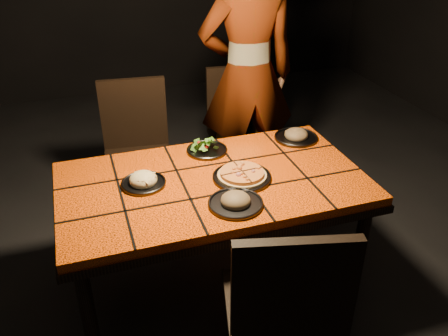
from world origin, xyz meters
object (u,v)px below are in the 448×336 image
object	(u,v)px
chair_far_left	(137,144)
diner	(248,76)
chair_near	(285,308)
plate_pizza	(242,176)
dining_table	(213,192)
plate_pasta	(143,181)
chair_far_right	(237,123)

from	to	relation	value
chair_far_left	diner	bearing A→B (deg)	9.31
chair_near	chair_far_left	bearing A→B (deg)	-65.21
diner	plate_pizza	size ratio (longest dim) A/B	6.12
dining_table	chair_near	size ratio (longest dim) A/B	1.58
chair_near	diner	size ratio (longest dim) A/B	0.54
chair_far_left	plate_pizza	world-z (taller)	chair_far_left
chair_far_left	plate_pasta	distance (m)	0.87
chair_far_left	diner	xyz separation A→B (m)	(0.82, 0.05, 0.38)
chair_far_left	plate_pasta	size ratio (longest dim) A/B	4.30
chair_near	chair_far_right	size ratio (longest dim) A/B	1.07
dining_table	plate_pasta	world-z (taller)	plate_pasta
chair_far_right	plate_pizza	bearing A→B (deg)	-102.38
dining_table	chair_far_right	distance (m)	1.18
plate_pasta	chair_far_left	bearing A→B (deg)	84.13
dining_table	chair_far_left	bearing A→B (deg)	106.61
dining_table	chair_far_left	world-z (taller)	chair_far_left
diner	chair_far_right	bearing A→B (deg)	-68.40
chair_far_right	diner	distance (m)	0.42
plate_pasta	dining_table	bearing A→B (deg)	-9.53
chair_far_right	diner	xyz separation A→B (m)	(0.03, -0.11, 0.40)
diner	chair_near	bearing A→B (deg)	80.03
chair_near	plate_pasta	bearing A→B (deg)	-50.60
dining_table	plate_pizza	world-z (taller)	plate_pizza
chair_far_left	dining_table	bearing A→B (deg)	-67.32
dining_table	chair_far_right	world-z (taller)	chair_far_right
dining_table	plate_pasta	distance (m)	0.37
diner	plate_pizza	distance (m)	1.09
diner	plate_pasta	world-z (taller)	diner
chair_far_right	plate_pizza	xyz separation A→B (m)	(-0.37, -1.10, 0.22)
dining_table	diner	bearing A→B (deg)	59.73
chair_near	plate_pizza	xyz separation A→B (m)	(0.09, 0.77, 0.18)
diner	plate_pasta	bearing A→B (deg)	50.18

